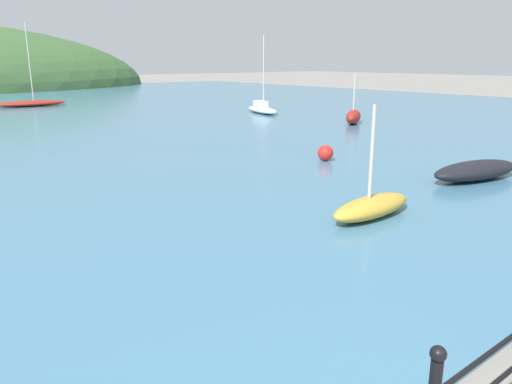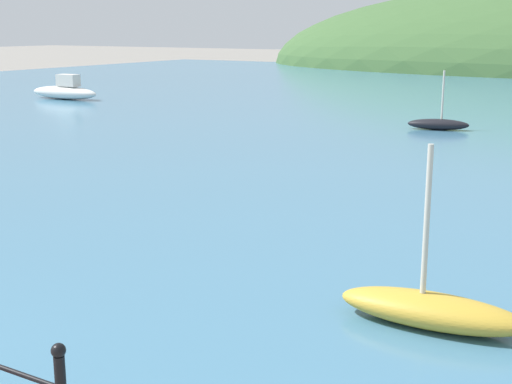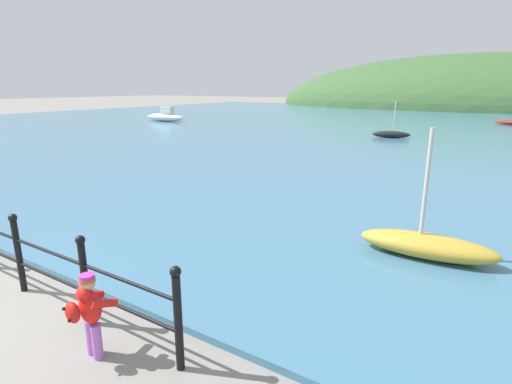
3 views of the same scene
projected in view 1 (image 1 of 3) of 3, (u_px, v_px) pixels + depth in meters
The scene contains 6 objects.
boat_red_dinghy at pixel (372, 206), 9.88m from camera, with size 2.29×0.83×2.22m.
boat_twin_mast at pixel (476, 170), 12.94m from camera, with size 3.06×1.43×0.49m.
boat_far_left at pixel (353, 117), 24.24m from camera, with size 2.14×1.69×2.36m.
boat_mid_harbor at pixel (262, 109), 29.20m from camera, with size 2.16×3.80×4.38m.
boat_far_right at pixel (30, 103), 33.32m from camera, with size 4.63×1.74×5.40m.
mooring_buoy at pixel (325, 153), 15.38m from camera, with size 0.48×0.48×0.48m, color red.
Camera 1 is at (-2.65, -0.07, 3.13)m, focal length 35.00 mm.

